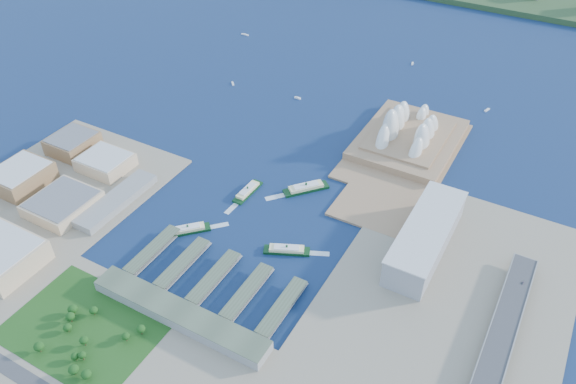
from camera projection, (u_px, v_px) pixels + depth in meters
The scene contains 22 objects.
ground at pixel (241, 235), 660.47m from camera, with size 3000.00×3000.00×0.00m, color #0F2148.
west_land at pixel (22, 217), 683.37m from camera, with size 220.00×390.00×3.00m, color gray.
south_land at pixel (117, 370), 516.64m from camera, with size 720.00×180.00×3.00m, color gray.
east_land at pixel (424, 350), 534.04m from camera, with size 240.00×500.00×3.00m, color gray.
peninsula at pixel (405, 150), 795.47m from camera, with size 135.00×220.00×3.00m, color #9D7856.
opera_house at pixel (411, 125), 790.95m from camera, with size 134.00×180.00×58.00m, color white, non-canonical shape.
toaster_building at pixel (426, 237), 627.76m from camera, with size 45.00×155.00×35.00m, color gray.
expressway at pixel (487, 381), 499.72m from camera, with size 26.00×340.00×11.85m, color gray, non-canonical shape.
west_buildings at pixel (41, 192), 697.80m from camera, with size 200.00×280.00×27.00m, color olive, non-canonical shape.
ferry_wharves at pixel (214, 278), 601.19m from camera, with size 184.00×90.00×9.30m, color #4C5943, non-canonical shape.
terminal_building at pixel (180, 315), 557.26m from camera, with size 200.00×28.00×12.00m, color gray.
park at pixel (83, 323), 547.17m from camera, with size 150.00×110.00×16.00m, color #194714, non-canonical shape.
ferry_a at pixel (248, 190), 719.25m from camera, with size 13.14×51.63×9.76m, color #0D3415, non-canonical shape.
ferry_b at pixel (306, 187), 723.35m from camera, with size 15.22×59.81×11.31m, color #0D3415, non-canonical shape.
ferry_c at pixel (188, 228), 662.16m from camera, with size 13.40×52.64×9.95m, color #0D3415, non-canonical shape.
ferry_d at pixel (287, 248), 635.80m from camera, with size 13.39×52.60×9.95m, color #0D3415, non-canonical shape.
boat_a at pixel (233, 83), 951.36m from camera, with size 3.26×13.04×2.51m, color white, non-canonical shape.
boat_b at pixel (298, 98), 912.80m from camera, with size 3.79×10.82×2.92m, color white, non-canonical shape.
boat_c at pixel (487, 110), 883.18m from camera, with size 3.54×12.13×2.73m, color white, non-canonical shape.
boat_d at pixel (245, 34), 1111.25m from camera, with size 3.51×16.05×2.71m, color white, non-canonical shape.
boat_e at pixel (412, 63), 1010.74m from camera, with size 3.53×11.08×2.72m, color white, non-canonical shape.
car_c at pixel (523, 283), 581.43m from camera, with size 1.64×4.04×1.17m, color slate.
Camera 1 is at (284.18, -394.86, 452.92)m, focal length 35.00 mm.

